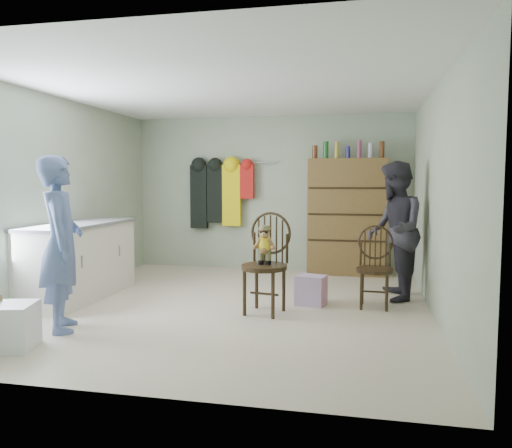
% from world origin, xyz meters
% --- Properties ---
extents(ground_plane, '(5.00, 5.00, 0.00)m').
position_xyz_m(ground_plane, '(0.00, 0.00, 0.00)').
color(ground_plane, beige).
rests_on(ground_plane, ground).
extents(room_walls, '(5.00, 5.00, 5.00)m').
position_xyz_m(room_walls, '(0.00, 0.53, 1.58)').
color(room_walls, '#A3AF93').
rests_on(room_walls, ground).
extents(counter, '(0.64, 1.86, 0.94)m').
position_xyz_m(counter, '(-1.95, 0.00, 0.47)').
color(counter, silver).
rests_on(counter, ground).
extents(plastic_tub, '(0.50, 0.49, 0.39)m').
position_xyz_m(plastic_tub, '(-1.51, -1.84, 0.20)').
color(plastic_tub, white).
rests_on(plastic_tub, ground).
extents(chair_front, '(0.58, 0.58, 1.11)m').
position_xyz_m(chair_front, '(0.45, -0.18, 0.64)').
color(chair_front, '#352512').
rests_on(chair_front, ground).
extents(chair_far, '(0.43, 0.43, 0.94)m').
position_xyz_m(chair_far, '(1.63, 0.32, 0.51)').
color(chair_far, '#352512').
rests_on(chair_far, ground).
extents(striped_bag, '(0.38, 0.32, 0.35)m').
position_xyz_m(striped_bag, '(0.90, 0.25, 0.17)').
color(striped_bag, pink).
rests_on(striped_bag, ground).
extents(person_left, '(0.66, 0.74, 1.70)m').
position_xyz_m(person_left, '(-1.38, -1.23, 0.85)').
color(person_left, '#54679A').
rests_on(person_left, ground).
extents(person_right, '(0.69, 0.86, 1.70)m').
position_xyz_m(person_right, '(1.86, 0.73, 0.85)').
color(person_right, '#2D2B33').
rests_on(person_right, ground).
extents(dresser, '(1.20, 0.39, 2.07)m').
position_xyz_m(dresser, '(1.25, 2.30, 0.91)').
color(dresser, brown).
rests_on(dresser, ground).
extents(coat_rack, '(1.42, 0.12, 1.09)m').
position_xyz_m(coat_rack, '(-0.83, 2.38, 1.25)').
color(coat_rack, '#99999E').
rests_on(coat_rack, ground).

